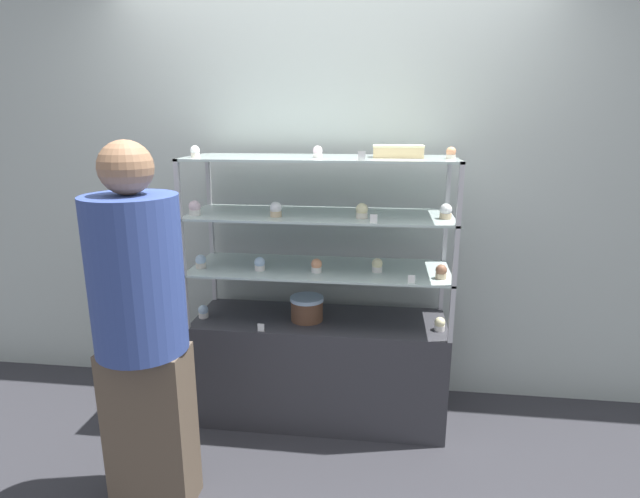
{
  "coord_description": "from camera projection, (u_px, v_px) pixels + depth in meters",
  "views": [
    {
      "loc": [
        0.34,
        -2.64,
        1.72
      ],
      "look_at": [
        0.0,
        0.0,
        1.02
      ],
      "focal_mm": 28.0,
      "sensor_mm": 36.0,
      "label": 1
    }
  ],
  "objects": [
    {
      "name": "display_riser_middle",
      "position": [
        320.0,
        217.0,
        2.71
      ],
      "size": [
        1.42,
        0.48,
        0.3
      ],
      "color": "#B7B7BC",
      "rests_on": "display_riser_lower"
    },
    {
      "name": "price_tag_2",
      "position": [
        374.0,
        219.0,
        2.45
      ],
      "size": [
        0.04,
        0.0,
        0.04
      ],
      "color": "white",
      "rests_on": "display_riser_middle"
    },
    {
      "name": "display_base",
      "position": [
        320.0,
        367.0,
        2.93
      ],
      "size": [
        1.42,
        0.48,
        0.61
      ],
      "color": "#333338",
      "rests_on": "ground_plane"
    },
    {
      "name": "cupcake_6",
      "position": [
        441.0,
        272.0,
        2.58
      ],
      "size": [
        0.06,
        0.06,
        0.08
      ],
      "color": "#CCB28C",
      "rests_on": "display_riser_lower"
    },
    {
      "name": "cupcake_0",
      "position": [
        203.0,
        312.0,
        2.86
      ],
      "size": [
        0.06,
        0.06,
        0.07
      ],
      "color": "white",
      "rests_on": "display_base"
    },
    {
      "name": "display_riser_lower",
      "position": [
        320.0,
        270.0,
        2.78
      ],
      "size": [
        1.42,
        0.48,
        0.3
      ],
      "color": "#B7B7BC",
      "rests_on": "display_base"
    },
    {
      "name": "customer_figure",
      "position": [
        141.0,
        324.0,
        2.11
      ],
      "size": [
        0.38,
        0.38,
        1.64
      ],
      "color": "brown",
      "rests_on": "ground_plane"
    },
    {
      "name": "cupcake_1",
      "position": [
        440.0,
        324.0,
        2.69
      ],
      "size": [
        0.06,
        0.06,
        0.07
      ],
      "color": "white",
      "rests_on": "display_base"
    },
    {
      "name": "cupcake_9",
      "position": [
        362.0,
        211.0,
        2.57
      ],
      "size": [
        0.06,
        0.06,
        0.08
      ],
      "color": "beige",
      "rests_on": "display_riser_middle"
    },
    {
      "name": "cupcake_10",
      "position": [
        446.0,
        212.0,
        2.56
      ],
      "size": [
        0.06,
        0.06,
        0.08
      ],
      "color": "#CCB28C",
      "rests_on": "display_riser_middle"
    },
    {
      "name": "ground_plane",
      "position": [
        320.0,
        413.0,
        3.01
      ],
      "size": [
        20.0,
        20.0,
        0.0
      ],
      "primitive_type": "plane",
      "color": "#2D2D33"
    },
    {
      "name": "cupcake_4",
      "position": [
        317.0,
        266.0,
        2.69
      ],
      "size": [
        0.06,
        0.06,
        0.08
      ],
      "color": "white",
      "rests_on": "display_riser_lower"
    },
    {
      "name": "cupcake_5",
      "position": [
        377.0,
        265.0,
        2.69
      ],
      "size": [
        0.06,
        0.06,
        0.08
      ],
      "color": "white",
      "rests_on": "display_riser_lower"
    },
    {
      "name": "price_tag_3",
      "position": [
        362.0,
        156.0,
        2.38
      ],
      "size": [
        0.04,
        0.0,
        0.04
      ],
      "color": "white",
      "rests_on": "display_riser_upper"
    },
    {
      "name": "price_tag_0",
      "position": [
        261.0,
        328.0,
        2.68
      ],
      "size": [
        0.04,
        0.0,
        0.04
      ],
      "color": "white",
      "rests_on": "display_base"
    },
    {
      "name": "display_riser_upper",
      "position": [
        320.0,
        160.0,
        2.63
      ],
      "size": [
        1.42,
        0.48,
        0.3
      ],
      "color": "#B7B7BC",
      "rests_on": "display_riser_middle"
    },
    {
      "name": "cupcake_3",
      "position": [
        260.0,
        264.0,
        2.72
      ],
      "size": [
        0.06,
        0.06,
        0.08
      ],
      "color": "white",
      "rests_on": "display_riser_lower"
    },
    {
      "name": "sheet_cake_frosted",
      "position": [
        398.0,
        151.0,
        2.58
      ],
      "size": [
        0.26,
        0.15,
        0.06
      ],
      "color": "#DBBC84",
      "rests_on": "display_riser_upper"
    },
    {
      "name": "layer_cake_centerpiece",
      "position": [
        307.0,
        308.0,
        2.82
      ],
      "size": [
        0.19,
        0.19,
        0.14
      ],
      "color": "brown",
      "rests_on": "display_base"
    },
    {
      "name": "cupcake_13",
      "position": [
        451.0,
        153.0,
        2.48
      ],
      "size": [
        0.05,
        0.05,
        0.06
      ],
      "color": "beige",
      "rests_on": "display_riser_upper"
    },
    {
      "name": "cupcake_8",
      "position": [
        276.0,
        210.0,
        2.62
      ],
      "size": [
        0.06,
        0.06,
        0.08
      ],
      "color": "#CCB28C",
      "rests_on": "display_riser_middle"
    },
    {
      "name": "cupcake_2",
      "position": [
        201.0,
        262.0,
        2.77
      ],
      "size": [
        0.06,
        0.06,
        0.08
      ],
      "color": "beige",
      "rests_on": "display_riser_lower"
    },
    {
      "name": "cupcake_7",
      "position": [
        195.0,
        208.0,
        2.66
      ],
      "size": [
        0.06,
        0.06,
        0.08
      ],
      "color": "white",
      "rests_on": "display_riser_middle"
    },
    {
      "name": "cupcake_12",
      "position": [
        318.0,
        152.0,
        2.58
      ],
      "size": [
        0.05,
        0.05,
        0.06
      ],
      "color": "white",
      "rests_on": "display_riser_upper"
    },
    {
      "name": "cupcake_11",
      "position": [
        195.0,
        152.0,
        2.6
      ],
      "size": [
        0.05,
        0.05,
        0.06
      ],
      "color": "beige",
      "rests_on": "display_riser_upper"
    },
    {
      "name": "price_tag_1",
      "position": [
        411.0,
        279.0,
        2.5
      ],
      "size": [
        0.04,
        0.0,
        0.04
      ],
      "color": "white",
      "rests_on": "display_riser_lower"
    },
    {
      "name": "back_wall",
      "position": [
        328.0,
        190.0,
        3.05
      ],
      "size": [
        8.0,
        0.05,
        2.6
      ],
      "color": "#A8B2AD",
      "rests_on": "ground_plane"
    }
  ]
}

